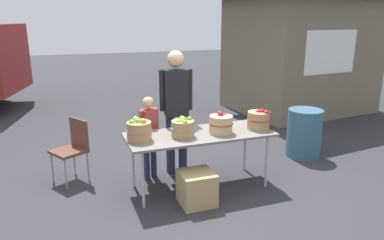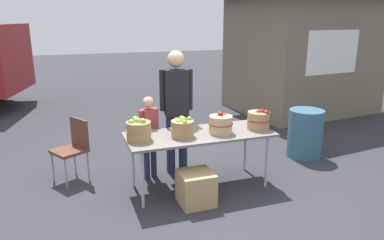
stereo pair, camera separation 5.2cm
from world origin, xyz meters
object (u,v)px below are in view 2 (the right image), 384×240
object	(u,v)px
trash_barrel	(305,133)
produce_crate	(196,188)
apple_basket_red_1	(259,120)
vendor_adult	(176,103)
apple_basket_green_1	(182,128)
folding_chair	(73,145)
apple_basket_green_0	(139,130)
child_customer	(149,131)
apple_basket_red_0	(221,124)
market_table	(200,137)

from	to	relation	value
trash_barrel	produce_crate	size ratio (longest dim) A/B	1.91
apple_basket_red_1	vendor_adult	world-z (taller)	vendor_adult
trash_barrel	apple_basket_green_1	bearing A→B (deg)	-166.43
vendor_adult	folding_chair	size ratio (longest dim) A/B	2.05
folding_chair	apple_basket_green_0	bearing A→B (deg)	14.12
apple_basket_green_1	child_customer	distance (m)	0.66
apple_basket_green_0	produce_crate	distance (m)	0.99
child_customer	trash_barrel	xyz separation A→B (m)	(2.56, -0.01, -0.30)
vendor_adult	produce_crate	bearing A→B (deg)	95.20
apple_basket_red_1	produce_crate	world-z (taller)	apple_basket_red_1
apple_basket_green_1	apple_basket_red_1	size ratio (longest dim) A/B	0.96
apple_basket_green_1	child_customer	world-z (taller)	child_customer
apple_basket_red_0	folding_chair	world-z (taller)	apple_basket_red_0
apple_basket_red_1	child_customer	size ratio (longest dim) A/B	0.27
apple_basket_red_1	folding_chair	world-z (taller)	apple_basket_red_1
market_table	apple_basket_green_1	bearing A→B (deg)	-168.32
child_customer	trash_barrel	distance (m)	2.58
market_table	vendor_adult	world-z (taller)	vendor_adult
apple_basket_red_1	trash_barrel	distance (m)	1.40
apple_basket_red_1	produce_crate	bearing A→B (deg)	-161.12
apple_basket_green_1	folding_chair	bearing A→B (deg)	146.68
apple_basket_red_0	market_table	bearing A→B (deg)	164.74
apple_basket_green_1	trash_barrel	world-z (taller)	apple_basket_green_1
apple_basket_green_1	vendor_adult	world-z (taller)	vendor_adult
market_table	apple_basket_red_1	world-z (taller)	apple_basket_red_1
produce_crate	apple_basket_red_0	bearing A→B (deg)	36.60
folding_chair	trash_barrel	size ratio (longest dim) A/B	1.11
apple_basket_green_1	folding_chair	size ratio (longest dim) A/B	0.35
child_customer	folding_chair	bearing A→B (deg)	-39.70
vendor_adult	child_customer	world-z (taller)	vendor_adult
apple_basket_red_0	folding_chair	distance (m)	2.04
folding_chair	produce_crate	size ratio (longest dim) A/B	2.12
apple_basket_red_1	produce_crate	size ratio (longest dim) A/B	0.78
apple_basket_green_1	produce_crate	world-z (taller)	apple_basket_green_1
market_table	apple_basket_red_1	xyz separation A→B (m)	(0.82, -0.07, 0.17)
market_table	apple_basket_green_1	world-z (taller)	apple_basket_green_1
apple_basket_green_1	folding_chair	world-z (taller)	apple_basket_green_1
apple_basket_red_1	trash_barrel	bearing A→B (deg)	25.13
apple_basket_red_0	produce_crate	xyz separation A→B (m)	(-0.46, -0.34, -0.67)
apple_basket_green_0	folding_chair	size ratio (longest dim) A/B	0.37
apple_basket_red_0	apple_basket_green_0	bearing A→B (deg)	175.96
child_customer	apple_basket_green_1	bearing A→B (deg)	95.17
folding_chair	produce_crate	distance (m)	1.84
child_customer	folding_chair	world-z (taller)	child_customer
apple_basket_green_0	trash_barrel	size ratio (longest dim) A/B	0.41
folding_chair	market_table	bearing A→B (deg)	33.27
child_customer	trash_barrel	world-z (taller)	child_customer
market_table	apple_basket_green_1	distance (m)	0.30
apple_basket_green_0	apple_basket_red_1	bearing A→B (deg)	-2.45
trash_barrel	market_table	bearing A→B (deg)	-166.20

